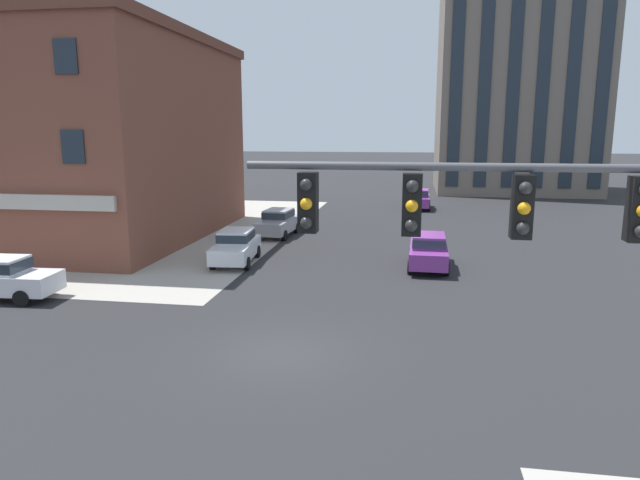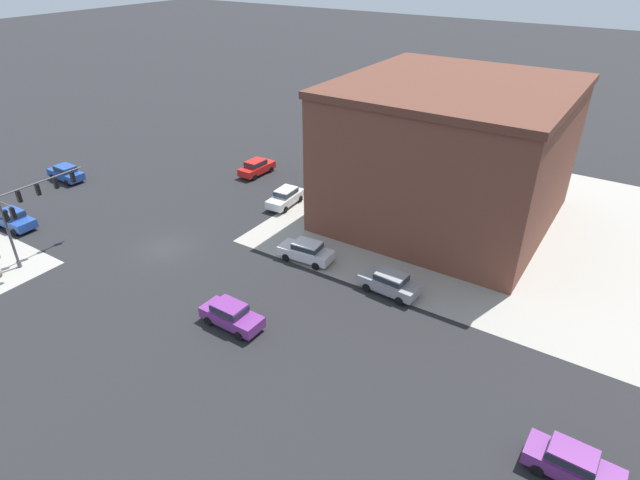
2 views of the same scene
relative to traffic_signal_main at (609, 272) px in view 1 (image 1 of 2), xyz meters
The scene contains 8 objects.
ground_plane 10.77m from the traffic_signal_main, 132.12° to the left, with size 320.00×320.00×0.00m, color #262628.
sidewalk_far_corner 38.29m from the traffic_signal_main, 134.26° to the left, with size 32.00×32.00×0.02m, color #A8A399.
traffic_signal_main is the anchor object (origin of this frame).
car_main_northbound_near 19.19m from the traffic_signal_main, 95.88° to the left, with size 1.95×4.43×1.68m.
car_cross_eastbound 21.87m from the traffic_signal_main, 122.03° to the left, with size 2.17×4.53×1.68m.
car_cross_westbound 40.17m from the traffic_signal_main, 93.11° to the left, with size 1.98×4.44×1.68m.
car_parked_curb 28.37m from the traffic_signal_main, 113.18° to the left, with size 2.13×4.51×1.68m.
storefront_block_near_corner 34.98m from the traffic_signal_main, 135.89° to the left, with size 19.50×18.64×12.29m.
Camera 1 is at (3.70, -15.61, 6.57)m, focal length 31.69 mm.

